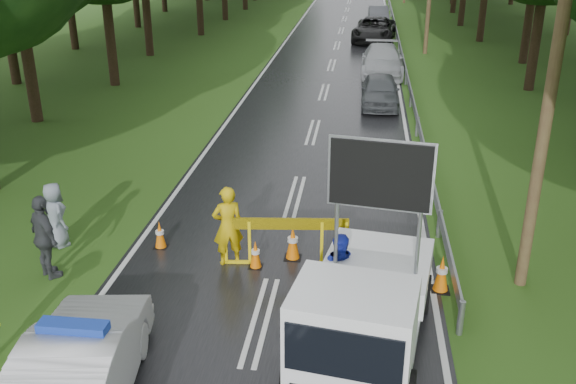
# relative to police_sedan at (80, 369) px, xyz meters

# --- Properties ---
(ground) EXTENTS (160.00, 160.00, 0.00)m
(ground) POSITION_rel_police_sedan_xyz_m (2.36, 2.65, -0.70)
(ground) COLOR #2E4F16
(ground) RESTS_ON ground
(road) EXTENTS (7.00, 140.00, 0.02)m
(road) POSITION_rel_police_sedan_xyz_m (2.36, 32.65, -0.69)
(road) COLOR black
(road) RESTS_ON ground
(guardrail) EXTENTS (0.12, 60.06, 0.70)m
(guardrail) POSITION_rel_police_sedan_xyz_m (6.06, 32.32, -0.15)
(guardrail) COLOR gray
(guardrail) RESTS_ON ground
(utility_pole_near) EXTENTS (1.40, 0.24, 10.00)m
(utility_pole_near) POSITION_rel_police_sedan_xyz_m (7.56, 4.65, 4.36)
(utility_pole_near) COLOR #4B3522
(utility_pole_near) RESTS_ON ground
(police_sedan) EXTENTS (2.04, 4.40, 1.54)m
(police_sedan) POSITION_rel_police_sedan_xyz_m (0.00, 0.00, 0.00)
(police_sedan) COLOR silver
(police_sedan) RESTS_ON ground
(work_truck) EXTENTS (2.64, 4.73, 3.57)m
(work_truck) POSITION_rel_police_sedan_xyz_m (4.28, 1.79, 0.27)
(work_truck) COLOR gray
(work_truck) RESTS_ON ground
(barrier) EXTENTS (2.73, 0.34, 1.13)m
(barrier) POSITION_rel_police_sedan_xyz_m (2.57, 4.86, 0.15)
(barrier) COLOR yellow
(barrier) RESTS_ON ground
(officer) EXTENTS (0.79, 0.67, 1.84)m
(officer) POSITION_rel_police_sedan_xyz_m (1.32, 4.76, 0.22)
(officer) COLOR gold
(officer) RESTS_ON ground
(civilian) EXTENTS (0.85, 0.70, 1.64)m
(civilian) POSITION_rel_police_sedan_xyz_m (3.86, 3.15, 0.12)
(civilian) COLOR #1A28AC
(civilian) RESTS_ON ground
(bystander_mid) EXTENTS (1.13, 1.05, 1.86)m
(bystander_mid) POSITION_rel_police_sedan_xyz_m (-2.36, 3.75, 0.23)
(bystander_mid) COLOR #3A3C41
(bystander_mid) RESTS_ON ground
(bystander_right) EXTENTS (0.89, 0.88, 1.56)m
(bystander_right) POSITION_rel_police_sedan_xyz_m (-2.82, 5.15, 0.08)
(bystander_right) COLOR gray
(bystander_right) RESTS_ON ground
(queue_car_first) EXTENTS (1.54, 3.80, 1.29)m
(queue_car_first) POSITION_rel_police_sedan_xyz_m (4.79, 18.59, -0.06)
(queue_car_first) COLOR #42474A
(queue_car_first) RESTS_ON ground
(queue_car_second) EXTENTS (2.02, 4.93, 1.43)m
(queue_car_second) POSITION_rel_police_sedan_xyz_m (4.96, 24.59, 0.01)
(queue_car_second) COLOR #A1A4A8
(queue_car_second) RESTS_ON ground
(queue_car_third) EXTENTS (2.98, 5.61, 1.50)m
(queue_car_third) POSITION_rel_police_sedan_xyz_m (4.61, 34.45, 0.05)
(queue_car_third) COLOR black
(queue_car_third) RESTS_ON ground
(queue_car_fourth) EXTENTS (1.59, 4.09, 1.33)m
(queue_car_fourth) POSITION_rel_police_sedan_xyz_m (4.96, 41.97, -0.04)
(queue_car_fourth) COLOR #3A3C41
(queue_car_fourth) RESTS_ON ground
(cone_center) EXTENTS (0.31, 0.31, 0.65)m
(cone_center) POSITION_rel_police_sedan_xyz_m (1.93, 4.65, -0.38)
(cone_center) COLOR black
(cone_center) RESTS_ON ground
(cone_far) EXTENTS (0.38, 0.38, 0.81)m
(cone_far) POSITION_rel_police_sedan_xyz_m (2.70, 5.15, -0.31)
(cone_far) COLOR black
(cone_far) RESTS_ON ground
(cone_left_mid) EXTENTS (0.32, 0.32, 0.67)m
(cone_left_mid) POSITION_rel_police_sedan_xyz_m (-0.42, 5.31, -0.38)
(cone_left_mid) COLOR black
(cone_left_mid) RESTS_ON ground
(cone_right) EXTENTS (0.38, 0.38, 0.80)m
(cone_right) POSITION_rel_police_sedan_xyz_m (5.86, 4.15, -0.31)
(cone_right) COLOR black
(cone_right) RESTS_ON ground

